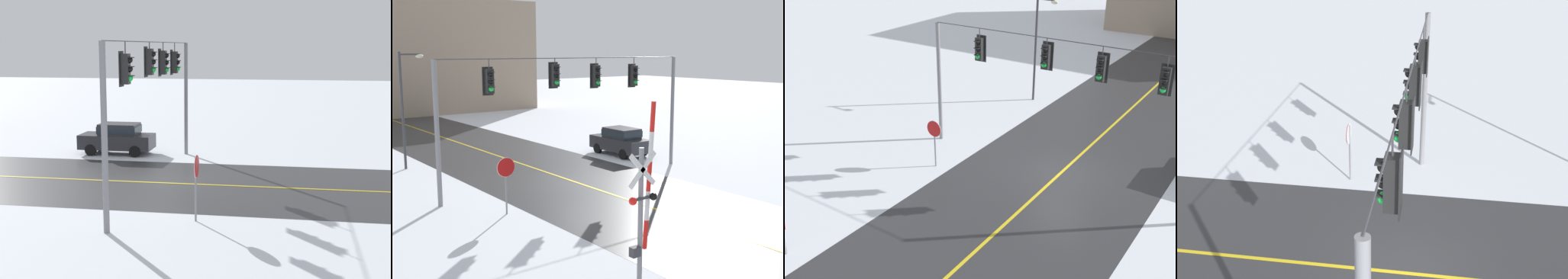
{
  "view_description": "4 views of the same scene",
  "coord_description": "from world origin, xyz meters",
  "views": [
    {
      "loc": [
        -24.17,
        -5.89,
        6.04
      ],
      "look_at": [
        -2.28,
        -2.12,
        2.39
      ],
      "focal_mm": 52.57,
      "sensor_mm": 36.0,
      "label": 1
    },
    {
      "loc": [
        -15.06,
        -20.97,
        6.59
      ],
      "look_at": [
        -1.65,
        -3.35,
        2.8
      ],
      "focal_mm": 48.26,
      "sensor_mm": 36.0,
      "label": 2
    },
    {
      "loc": [
        8.18,
        -18.8,
        11.09
      ],
      "look_at": [
        -2.35,
        -3.18,
        2.35
      ],
      "focal_mm": 45.5,
      "sensor_mm": 36.0,
      "label": 3
    },
    {
      "loc": [
        11.86,
        0.87,
        9.71
      ],
      "look_at": [
        -2.95,
        -1.42,
        2.85
      ],
      "focal_mm": 46.96,
      "sensor_mm": 36.0,
      "label": 4
    }
  ],
  "objects": [
    {
      "name": "signal_span",
      "position": [
        -0.03,
        -0.01,
        4.39
      ],
      "size": [
        14.2,
        0.47,
        6.22
      ],
      "color": "gray",
      "rests_on": "ground"
    },
    {
      "name": "stop_sign",
      "position": [
        -5.26,
        -2.67,
        1.71
      ],
      "size": [
        0.8,
        0.09,
        2.35
      ],
      "color": "gray",
      "rests_on": "ground"
    },
    {
      "name": "ground_plane",
      "position": [
        0.0,
        0.0,
        0.0
      ],
      "size": [
        160.0,
        160.0,
        0.0
      ],
      "primitive_type": "plane",
      "color": "silver"
    }
  ]
}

